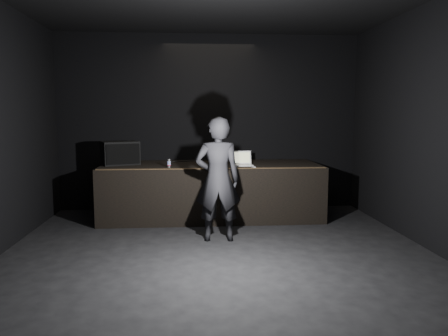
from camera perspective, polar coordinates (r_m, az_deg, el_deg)
ground at (r=5.68m, az=-0.38°, el=-12.74°), size 7.00×7.00×0.00m
room_walls at (r=5.35m, az=-0.39°, el=8.11°), size 6.10×7.10×3.52m
stage_riser at (r=8.20m, az=-1.69°, el=-2.95°), size 4.00×1.50×1.00m
riser_lip at (r=7.42m, az=-1.46°, el=-0.05°), size 3.92×0.10×0.01m
stage_monitor at (r=8.23m, az=-13.41°, el=1.91°), size 0.76×0.67×0.43m
cable at (r=8.61m, az=-4.30°, el=0.94°), size 0.88×0.25×0.02m
laptop at (r=7.93m, az=2.34°, el=0.84°), size 0.38×0.34×0.25m
beer_can at (r=7.63m, az=-7.19°, el=0.61°), size 0.06×0.06×0.15m
plastic_cup at (r=8.12m, az=1.34°, el=0.86°), size 0.08×0.08×0.10m
wii_remote at (r=7.56m, az=3.88°, el=0.12°), size 0.05×0.14×0.02m
person at (r=6.60m, az=-0.84°, el=-1.49°), size 0.70×0.47×1.89m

